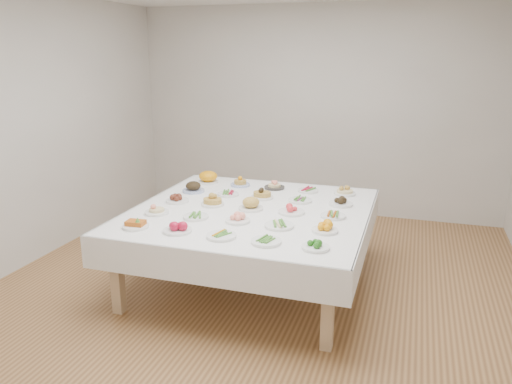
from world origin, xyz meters
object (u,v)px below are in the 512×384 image
(display_table, at_px, (251,216))
(dish_0, at_px, (136,223))
(dish_24, at_px, (345,189))
(dish_12, at_px, (251,203))

(display_table, xyz_separation_m, dish_0, (-0.77, -0.78, 0.11))
(display_table, bearing_deg, dish_24, 45.49)
(display_table, relative_size, dish_0, 10.03)
(dish_12, height_order, dish_24, dish_12)
(dish_24, bearing_deg, dish_0, -134.50)
(display_table, bearing_deg, dish_0, -134.48)
(display_table, height_order, dish_0, dish_0)
(dish_0, distance_m, dish_24, 2.19)
(dish_0, distance_m, dish_12, 1.09)
(dish_0, bearing_deg, dish_12, 45.40)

